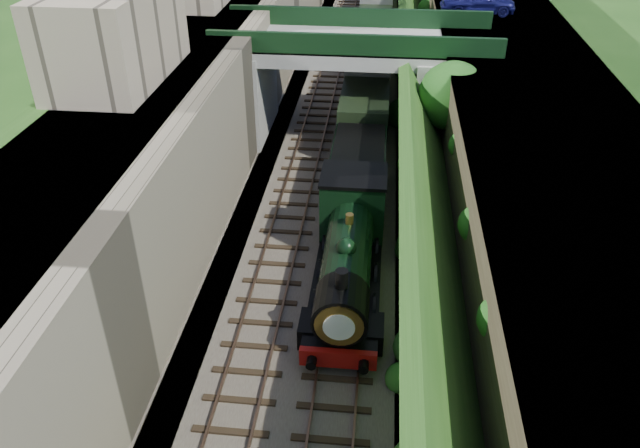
# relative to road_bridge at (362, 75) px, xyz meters

# --- Properties ---
(trackbed) EXTENTS (10.00, 90.00, 0.20)m
(trackbed) POSITION_rel_road_bridge_xyz_m (-0.94, -4.00, -3.98)
(trackbed) COLOR #473F38
(trackbed) RESTS_ON ground
(retaining_wall) EXTENTS (1.00, 90.00, 7.00)m
(retaining_wall) POSITION_rel_road_bridge_xyz_m (-6.44, -4.00, -0.58)
(retaining_wall) COLOR #756B56
(retaining_wall) RESTS_ON ground
(street_plateau_left) EXTENTS (6.00, 90.00, 7.00)m
(street_plateau_left) POSITION_rel_road_bridge_xyz_m (-9.94, -4.00, -0.58)
(street_plateau_left) COLOR #262628
(street_plateau_left) RESTS_ON ground
(street_plateau_right) EXTENTS (8.00, 90.00, 6.25)m
(street_plateau_right) POSITION_rel_road_bridge_xyz_m (8.56, -4.00, -0.95)
(street_plateau_right) COLOR #262628
(street_plateau_right) RESTS_ON ground
(embankment_slope) EXTENTS (4.90, 90.00, 6.57)m
(embankment_slope) POSITION_rel_road_bridge_xyz_m (4.03, -6.11, -1.35)
(embankment_slope) COLOR #1E4714
(embankment_slope) RESTS_ON ground
(track_left) EXTENTS (2.50, 90.00, 0.20)m
(track_left) POSITION_rel_road_bridge_xyz_m (-2.94, -4.00, -3.83)
(track_left) COLOR black
(track_left) RESTS_ON trackbed
(track_right) EXTENTS (2.50, 90.00, 0.20)m
(track_right) POSITION_rel_road_bridge_xyz_m (0.26, -4.00, -3.83)
(track_right) COLOR black
(track_right) RESTS_ON trackbed
(road_bridge) EXTENTS (16.00, 6.40, 7.25)m
(road_bridge) POSITION_rel_road_bridge_xyz_m (0.00, 0.00, 0.00)
(road_bridge) COLOR gray
(road_bridge) RESTS_ON ground
(building_near) EXTENTS (4.00, 8.00, 4.00)m
(building_near) POSITION_rel_road_bridge_xyz_m (-10.44, -10.00, 4.92)
(building_near) COLOR gray
(building_near) RESTS_ON street_plateau_left
(tree) EXTENTS (3.60, 3.80, 6.60)m
(tree) POSITION_rel_road_bridge_xyz_m (4.97, -4.74, 0.57)
(tree) COLOR black
(tree) RESTS_ON ground
(car_blue) EXTENTS (4.78, 2.01, 1.62)m
(car_blue) POSITION_rel_road_bridge_xyz_m (7.06, 6.39, 2.98)
(car_blue) COLOR #12134E
(car_blue) RESTS_ON street_plateau_right
(locomotive) EXTENTS (3.10, 10.22, 3.83)m
(locomotive) POSITION_rel_road_bridge_xyz_m (0.26, -15.48, -2.18)
(locomotive) COLOR black
(locomotive) RESTS_ON trackbed
(tender) EXTENTS (2.70, 6.00, 3.05)m
(tender) POSITION_rel_road_bridge_xyz_m (0.26, -8.11, -2.46)
(tender) COLOR black
(tender) RESTS_ON trackbed
(coach_front) EXTENTS (2.90, 18.00, 3.70)m
(coach_front) POSITION_rel_road_bridge_xyz_m (0.26, 4.49, -2.03)
(coach_front) COLOR black
(coach_front) RESTS_ON trackbed
(coach_middle) EXTENTS (2.90, 18.00, 3.70)m
(coach_middle) POSITION_rel_road_bridge_xyz_m (0.26, 23.29, -2.03)
(coach_middle) COLOR black
(coach_middle) RESTS_ON trackbed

